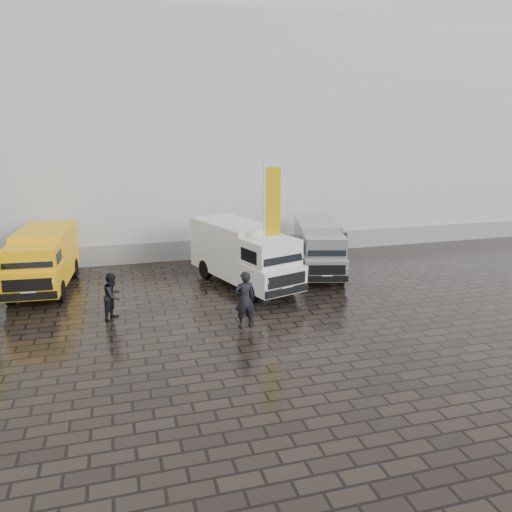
% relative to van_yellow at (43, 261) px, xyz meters
% --- Properties ---
extents(ground, '(120.00, 120.00, 0.00)m').
position_rel_van_yellow_xyz_m(ground, '(8.23, -4.79, -1.21)').
color(ground, black).
rests_on(ground, ground).
extents(exhibition_hall, '(44.00, 16.00, 12.00)m').
position_rel_van_yellow_xyz_m(exhibition_hall, '(10.23, 11.21, 4.79)').
color(exhibition_hall, silver).
rests_on(exhibition_hall, ground).
extents(hall_plinth, '(44.00, 0.15, 1.00)m').
position_rel_van_yellow_xyz_m(hall_plinth, '(10.23, 3.16, -0.71)').
color(hall_plinth, gray).
rests_on(hall_plinth, ground).
extents(van_yellow, '(2.48, 5.40, 2.42)m').
position_rel_van_yellow_xyz_m(van_yellow, '(0.00, 0.00, 0.00)').
color(van_yellow, '#FFB40D').
rests_on(van_yellow, ground).
extents(van_white, '(3.72, 6.33, 2.60)m').
position_rel_van_yellow_xyz_m(van_white, '(8.08, -1.73, 0.09)').
color(van_white, white).
rests_on(van_white, ground).
extents(van_silver, '(3.10, 5.62, 2.31)m').
position_rel_van_yellow_xyz_m(van_silver, '(11.83, -0.82, -0.05)').
color(van_silver, '#A3A5A8').
rests_on(van_silver, ground).
extents(flagpole, '(0.88, 0.50, 5.35)m').
position_rel_van_yellow_xyz_m(flagpole, '(8.51, -3.82, 1.81)').
color(flagpole, black).
rests_on(flagpole, ground).
extents(wheelie_bin, '(0.65, 0.65, 0.99)m').
position_rel_van_yellow_xyz_m(wheelie_bin, '(14.62, 2.77, -0.71)').
color(wheelie_bin, black).
rests_on(wheelie_bin, ground).
extents(person_front, '(0.74, 0.51, 1.95)m').
position_rel_van_yellow_xyz_m(person_front, '(6.96, -6.10, -0.24)').
color(person_front, black).
rests_on(person_front, ground).
extents(person_tent, '(0.96, 1.02, 1.67)m').
position_rel_van_yellow_xyz_m(person_tent, '(2.71, -4.13, -0.37)').
color(person_tent, black).
rests_on(person_tent, ground).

